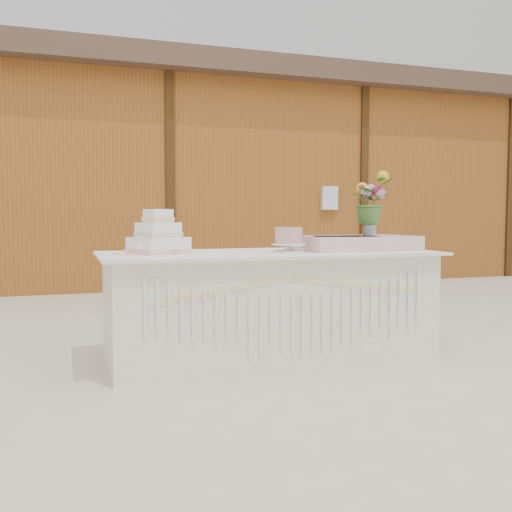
# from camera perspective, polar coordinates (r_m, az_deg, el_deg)

# --- Properties ---
(ground) EXTENTS (80.00, 80.00, 0.00)m
(ground) POSITION_cam_1_polar(r_m,az_deg,el_deg) (4.22, 1.32, -10.06)
(ground) COLOR beige
(ground) RESTS_ON ground
(barn) EXTENTS (12.60, 4.60, 3.30)m
(barn) POSITION_cam_1_polar(r_m,az_deg,el_deg) (9.96, -10.66, 7.67)
(barn) COLOR brown
(barn) RESTS_ON ground
(cake_table) EXTENTS (2.40, 1.00, 0.77)m
(cake_table) POSITION_cam_1_polar(r_m,az_deg,el_deg) (4.14, 1.35, -4.88)
(cake_table) COLOR white
(cake_table) RESTS_ON ground
(wedding_cake) EXTENTS (0.44, 0.44, 0.30)m
(wedding_cake) POSITION_cam_1_polar(r_m,az_deg,el_deg) (3.99, -9.74, 1.75)
(wedding_cake) COLOR white
(wedding_cake) RESTS_ON cake_table
(pink_cake_stand) EXTENTS (0.25, 0.25, 0.18)m
(pink_cake_stand) POSITION_cam_1_polar(r_m,az_deg,el_deg) (4.05, 3.30, 1.77)
(pink_cake_stand) COLOR white
(pink_cake_stand) RESTS_ON cake_table
(satin_runner) EXTENTS (0.87, 0.52, 0.11)m
(satin_runner) POSITION_cam_1_polar(r_m,az_deg,el_deg) (4.37, 10.02, 1.29)
(satin_runner) COLOR beige
(satin_runner) RESTS_ON cake_table
(flower_vase) EXTENTS (0.10, 0.10, 0.13)m
(flower_vase) POSITION_cam_1_polar(r_m,az_deg,el_deg) (4.41, 11.30, 2.87)
(flower_vase) COLOR #ACACB1
(flower_vase) RESTS_ON satin_runner
(bouquet) EXTENTS (0.38, 0.35, 0.35)m
(bouquet) POSITION_cam_1_polar(r_m,az_deg,el_deg) (4.41, 11.34, 6.00)
(bouquet) COLOR #41712D
(bouquet) RESTS_ON flower_vase
(loose_flowers) EXTENTS (0.15, 0.34, 0.02)m
(loose_flowers) POSITION_cam_1_polar(r_m,az_deg,el_deg) (3.93, -12.79, 0.29)
(loose_flowers) COLOR pink
(loose_flowers) RESTS_ON cake_table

